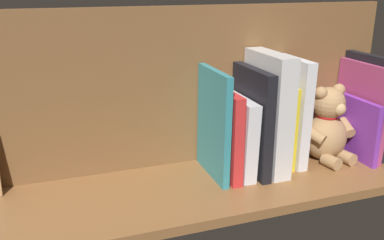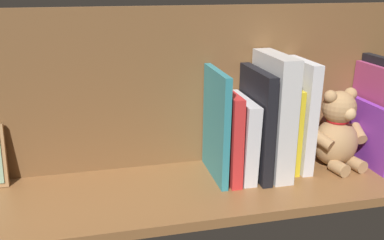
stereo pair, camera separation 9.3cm
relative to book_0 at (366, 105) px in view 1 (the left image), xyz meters
The scene contains 13 objects.
ground_plane 52.62cm from the book_0, ahead, with size 115.86×31.28×2.20cm, color brown.
shelf_back_panel 51.84cm from the book_0, 11.15° to the right, with size 115.86×1.50×39.37cm, color brown.
book_0 is the anchor object (origin of this frame).
book_1 2.70cm from the book_0, 14.85° to the left, with size 1.46×18.89×24.73cm, color #B23F72.
book_2 7.06cm from the book_0, 11.23° to the left, with size 1.47×19.42×16.13cm, color purple.
teddy_bear 13.43cm from the book_0, ahead, with size 15.91×14.14×19.92cm.
book_3 22.35cm from the book_0, ahead, with size 2.71×14.92×26.98cm, color silver.
book_4 25.87cm from the book_0, ahead, with size 2.59×14.39×20.94cm, color yellow.
dictionary_thick_white 29.97cm from the book_0, ahead, with size 4.60×17.92×28.99cm, color silver.
book_5 34.15cm from the book_0, ahead, with size 2.39×18.14×25.59cm, color black.
book_6 37.84cm from the book_0, ahead, with size 3.19×17.08×18.83cm, color silver.
book_7 41.27cm from the book_0, ahead, with size 2.49×17.42×20.96cm, color red.
book_8 43.91cm from the book_0, ahead, with size 1.58×17.23×25.83cm, color teal.
Camera 1 is at (29.07, 82.91, 45.38)cm, focal length 39.48 mm.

